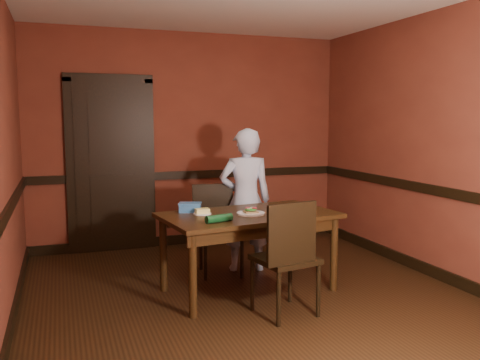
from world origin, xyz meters
TOP-DOWN VIEW (x-y plane):
  - floor at (0.00, 0.00)m, footprint 4.00×4.50m
  - wall_back at (0.00, 2.25)m, footprint 4.00×0.02m
  - wall_front at (0.00, -2.25)m, footprint 4.00×0.02m
  - wall_left at (-2.00, 0.00)m, footprint 0.02×4.50m
  - wall_right at (2.00, 0.00)m, footprint 0.02×4.50m
  - dado_back at (0.00, 2.23)m, footprint 4.00×0.03m
  - dado_left at (-1.99, 0.00)m, footprint 0.03×4.50m
  - dado_right at (1.99, 0.00)m, footprint 0.03×4.50m
  - baseboard_back at (0.00, 2.23)m, footprint 4.00×0.03m
  - baseboard_left at (-1.99, 0.00)m, footprint 0.03×4.50m
  - baseboard_right at (1.99, 0.00)m, footprint 0.03×4.50m
  - door at (-1.00, 2.22)m, footprint 1.05×0.07m
  - dining_table at (0.05, 0.26)m, footprint 1.70×1.10m
  - chair_far at (-0.04, 0.85)m, footprint 0.49×0.49m
  - chair_near at (0.14, -0.37)m, footprint 0.53×0.53m
  - person at (0.26, 0.91)m, footprint 0.62×0.47m
  - sandwich_plate at (0.05, 0.20)m, footprint 0.26×0.26m
  - sauce_jar at (0.36, 0.09)m, footprint 0.08×0.08m
  - cheese_saucer at (-0.37, 0.36)m, footprint 0.17×0.17m
  - food_tub at (-0.44, 0.51)m, footprint 0.25×0.21m
  - wrapped_veg at (-0.33, -0.04)m, footprint 0.25×0.12m

SIDE VIEW (x-z plane):
  - floor at x=0.00m, z-range -0.01..0.01m
  - baseboard_back at x=0.00m, z-range 0.00..0.12m
  - baseboard_left at x=-1.99m, z-range 0.00..0.12m
  - baseboard_right at x=1.99m, z-range 0.00..0.12m
  - dining_table at x=0.05m, z-range 0.00..0.75m
  - chair_far at x=-0.04m, z-range 0.00..0.93m
  - chair_near at x=0.14m, z-range 0.00..0.97m
  - person at x=0.26m, z-range 0.00..1.52m
  - sandwich_plate at x=0.05m, z-range 0.73..0.80m
  - cheese_saucer at x=-0.37m, z-range 0.74..0.79m
  - wrapped_veg at x=-0.33m, z-range 0.75..0.81m
  - food_tub at x=-0.44m, z-range 0.75..0.83m
  - sauce_jar at x=0.36m, z-range 0.75..0.84m
  - dado_back at x=0.00m, z-range 0.85..0.95m
  - dado_left at x=-1.99m, z-range 0.85..0.95m
  - dado_right at x=1.99m, z-range 0.85..0.95m
  - door at x=-1.00m, z-range -0.01..2.19m
  - wall_back at x=0.00m, z-range 0.00..2.70m
  - wall_front at x=0.00m, z-range 0.00..2.70m
  - wall_left at x=-2.00m, z-range 0.00..2.70m
  - wall_right at x=2.00m, z-range 0.00..2.70m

